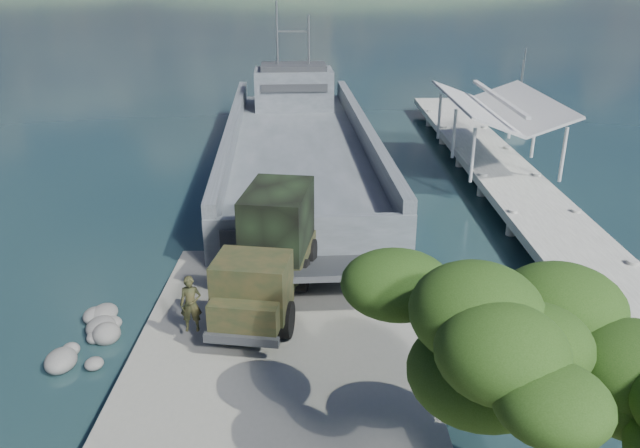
{
  "coord_description": "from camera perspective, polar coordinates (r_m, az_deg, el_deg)",
  "views": [
    {
      "loc": [
        1.23,
        -19.28,
        12.68
      ],
      "look_at": [
        1.56,
        6.0,
        2.3
      ],
      "focal_mm": 35.0,
      "sensor_mm": 36.0,
      "label": 1
    }
  ],
  "objects": [
    {
      "name": "landing_craft",
      "position": [
        43.07,
        -1.96,
        6.46
      ],
      "size": [
        11.27,
        38.01,
        11.17
      ],
      "rotation": [
        0.0,
        0.0,
        0.05
      ],
      "color": "#495156",
      "rests_on": "ground"
    },
    {
      "name": "military_truck",
      "position": [
        24.58,
        -4.57,
        -2.31
      ],
      "size": [
        3.89,
        8.8,
        3.94
      ],
      "rotation": [
        0.0,
        0.0,
        -0.16
      ],
      "color": "black",
      "rests_on": "boat_ramp"
    },
    {
      "name": "boat_ramp",
      "position": [
        22.14,
        -3.89,
        -11.88
      ],
      "size": [
        10.0,
        18.0,
        0.5
      ],
      "primitive_type": "cube",
      "color": "gray",
      "rests_on": "ground"
    },
    {
      "name": "soldier",
      "position": [
        22.39,
        -11.65,
        -8.04
      ],
      "size": [
        0.78,
        0.53,
        2.07
      ],
      "primitive_type": "imported",
      "rotation": [
        0.0,
        0.0,
        0.04
      ],
      "color": "black",
      "rests_on": "boat_ramp"
    },
    {
      "name": "pier",
      "position": [
        41.34,
        15.91,
        5.92
      ],
      "size": [
        6.4,
        44.0,
        6.1
      ],
      "color": "gray",
      "rests_on": "ground"
    },
    {
      "name": "overhang_tree",
      "position": [
        14.2,
        19.88,
        -10.03
      ],
      "size": [
        7.42,
        6.83,
        6.73
      ],
      "color": "#382516",
      "rests_on": "ground"
    },
    {
      "name": "ground",
      "position": [
        23.11,
        -3.74,
        -11.0
      ],
      "size": [
        1400.0,
        1400.0,
        0.0
      ],
      "primitive_type": "plane",
      "color": "#1A333E",
      "rests_on": "ground"
    },
    {
      "name": "sailboat_far",
      "position": [
        57.15,
        17.58,
        8.85
      ],
      "size": [
        3.23,
        5.8,
        6.79
      ],
      "rotation": [
        0.0,
        0.0,
        -0.31
      ],
      "color": "#BEBEBE",
      "rests_on": "ground"
    },
    {
      "name": "sailboat_near",
      "position": [
        56.92,
        17.46,
        8.76
      ],
      "size": [
        3.04,
        4.95,
        5.81
      ],
      "rotation": [
        0.0,
        0.0,
        -0.38
      ],
      "color": "#BEBEBE",
      "rests_on": "ground"
    },
    {
      "name": "shoreline_rocks",
      "position": [
        24.64,
        -18.46,
        -9.93
      ],
      "size": [
        3.2,
        5.6,
        0.9
      ],
      "primitive_type": null,
      "color": "slate",
      "rests_on": "ground"
    }
  ]
}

